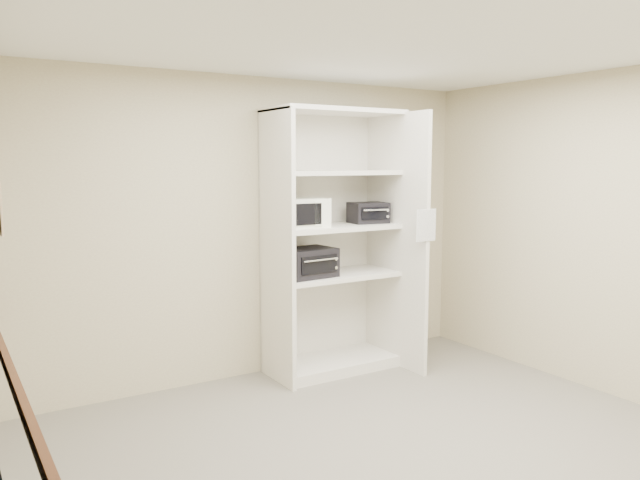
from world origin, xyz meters
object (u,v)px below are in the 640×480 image
toaster_oven_upper (368,213)px  toaster_oven_lower (307,262)px  microwave (301,213)px  shelving_unit (338,250)px

toaster_oven_upper → toaster_oven_lower: 0.80m
microwave → toaster_oven_lower: 0.45m
toaster_oven_lower → microwave: bearing=154.4°
toaster_oven_upper → toaster_oven_lower: (-0.68, -0.02, -0.42)m
microwave → toaster_oven_upper: size_ratio=1.26×
microwave → toaster_oven_upper: (0.74, -0.00, -0.03)m
shelving_unit → toaster_oven_upper: size_ratio=7.10×
microwave → toaster_oven_upper: 0.74m
shelving_unit → microwave: size_ratio=5.62×
microwave → toaster_oven_upper: microwave is taller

